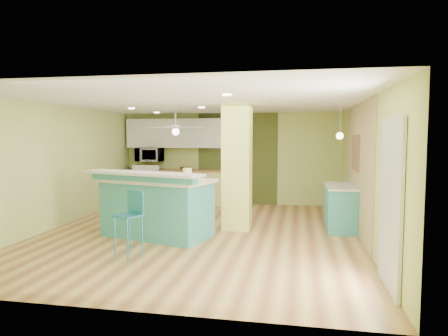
{
  "coord_description": "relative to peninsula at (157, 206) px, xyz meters",
  "views": [
    {
      "loc": [
        1.86,
        -7.39,
        1.88
      ],
      "look_at": [
        0.4,
        0.4,
        1.24
      ],
      "focal_mm": 32.0,
      "sensor_mm": 36.0,
      "label": 1
    }
  ],
  "objects": [
    {
      "name": "interior_door",
      "position": [
        0.93,
        3.84,
        0.42
      ],
      "size": [
        0.82,
        0.05,
        2.0
      ],
      "primitive_type": "cube",
      "color": "silver",
      "rests_on": "floor"
    },
    {
      "name": "fruit_bowl",
      "position": [
        -0.47,
        3.55,
        0.4
      ],
      "size": [
        0.4,
        0.4,
        0.08
      ],
      "primitive_type": "imported",
      "rotation": [
        0.0,
        0.0,
        0.25
      ],
      "color": "#3D2419",
      "rests_on": "kitchen_run"
    },
    {
      "name": "canister",
      "position": [
        0.53,
        0.24,
        0.6
      ],
      "size": [
        0.17,
        0.17,
        0.19
      ],
      "primitive_type": "cylinder",
      "color": "yellow",
      "rests_on": "peninsula"
    },
    {
      "name": "column",
      "position": [
        1.38,
        0.88,
        0.67
      ],
      "size": [
        0.55,
        0.55,
        2.5
      ],
      "primitive_type": "cube",
      "color": "#E1E369",
      "rests_on": "floor"
    },
    {
      "name": "ceiling",
      "position": [
        0.73,
        0.38,
        1.93
      ],
      "size": [
        6.0,
        7.0,
        0.01
      ],
      "primitive_type": "cube",
      "color": "white",
      "rests_on": "wall_back"
    },
    {
      "name": "ceiling_fan",
      "position": [
        -0.37,
        2.38,
        1.5
      ],
      "size": [
        1.41,
        1.41,
        0.61
      ],
      "color": "silver",
      "rests_on": "ceiling"
    },
    {
      "name": "microwave",
      "position": [
        -1.52,
        3.58,
        0.77
      ],
      "size": [
        0.7,
        0.48,
        0.39
      ],
      "primitive_type": "imported",
      "color": "silver",
      "rests_on": "wall_back"
    },
    {
      "name": "side_counter",
      "position": [
        3.43,
        1.29,
        -0.13
      ],
      "size": [
        0.58,
        1.38,
        0.89
      ],
      "color": "teal",
      "rests_on": "floor"
    },
    {
      "name": "french_door",
      "position": [
        3.7,
        -1.92,
        0.47
      ],
      "size": [
        0.04,
        1.08,
        2.1
      ],
      "primitive_type": "cube",
      "color": "silver",
      "rests_on": "floor"
    },
    {
      "name": "wall_decor",
      "position": [
        3.7,
        1.18,
        0.97
      ],
      "size": [
        0.03,
        0.9,
        0.7
      ],
      "primitive_type": "cube",
      "color": "brown",
      "rests_on": "wood_panel"
    },
    {
      "name": "wall_front",
      "position": [
        0.73,
        -3.12,
        0.67
      ],
      "size": [
        6.0,
        0.01,
        2.5
      ],
      "primitive_type": "cube",
      "color": "#B9C569",
      "rests_on": "floor"
    },
    {
      "name": "wall_right",
      "position": [
        3.74,
        0.38,
        0.67
      ],
      "size": [
        0.01,
        7.0,
        2.5
      ],
      "primitive_type": "cube",
      "color": "#B9C569",
      "rests_on": "floor"
    },
    {
      "name": "upper_cabinets",
      "position": [
        -0.57,
        3.7,
        1.37
      ],
      "size": [
        3.2,
        0.34,
        0.8
      ],
      "primitive_type": "cube",
      "color": "silver",
      "rests_on": "wall_back"
    },
    {
      "name": "stove",
      "position": [
        -1.52,
        3.57,
        -0.12
      ],
      "size": [
        0.76,
        0.66,
        1.08
      ],
      "color": "silver",
      "rests_on": "floor"
    },
    {
      "name": "wall_back",
      "position": [
        0.73,
        3.89,
        0.67
      ],
      "size": [
        6.0,
        0.01,
        2.5
      ],
      "primitive_type": "cube",
      "color": "#B9C569",
      "rests_on": "floor"
    },
    {
      "name": "floor",
      "position": [
        0.73,
        0.38,
        -0.58
      ],
      "size": [
        6.0,
        7.0,
        0.01
      ],
      "primitive_type": "cube",
      "color": "brown",
      "rests_on": "ground"
    },
    {
      "name": "wall_left",
      "position": [
        -2.27,
        0.38,
        0.67
      ],
      "size": [
        0.01,
        7.0,
        2.5
      ],
      "primitive_type": "cube",
      "color": "#B9C569",
      "rests_on": "floor"
    },
    {
      "name": "wood_panel",
      "position": [
        3.72,
        0.98,
        0.67
      ],
      "size": [
        0.02,
        3.4,
        2.5
      ],
      "primitive_type": "cube",
      "color": "#9C8759",
      "rests_on": "floor"
    },
    {
      "name": "kitchen_run",
      "position": [
        -0.57,
        3.58,
        -0.1
      ],
      "size": [
        3.25,
        0.63,
        0.94
      ],
      "color": "#DCCF73",
      "rests_on": "floor"
    },
    {
      "name": "pendant_lamp",
      "position": [
        3.38,
        1.13,
        1.31
      ],
      "size": [
        0.14,
        0.14,
        0.69
      ],
      "color": "white",
      "rests_on": "ceiling"
    },
    {
      "name": "olive_accent",
      "position": [
        0.93,
        3.87,
        0.67
      ],
      "size": [
        2.2,
        0.02,
        2.5
      ],
      "primitive_type": "cube",
      "color": "#464E1F",
      "rests_on": "floor"
    },
    {
      "name": "bar_stool",
      "position": [
        0.07,
        -1.3,
        0.12
      ],
      "size": [
        0.46,
        0.46,
        1.04
      ],
      "rotation": [
        0.0,
        0.0,
        -0.44
      ],
      "color": "teal",
      "rests_on": "floor"
    },
    {
      "name": "peninsula",
      "position": [
        0.0,
        0.0,
        0.0
      ],
      "size": [
        2.44,
        1.78,
        1.25
      ],
      "rotation": [
        0.0,
        0.0,
        -0.27
      ],
      "color": "teal",
      "rests_on": "floor"
    }
  ]
}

